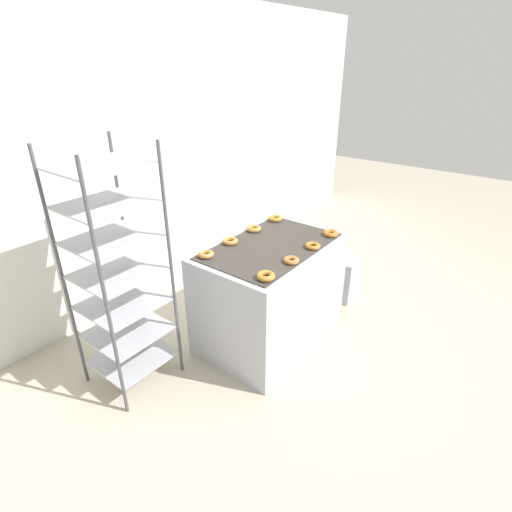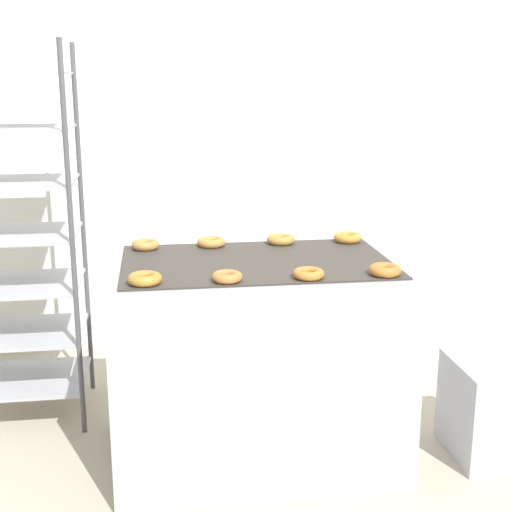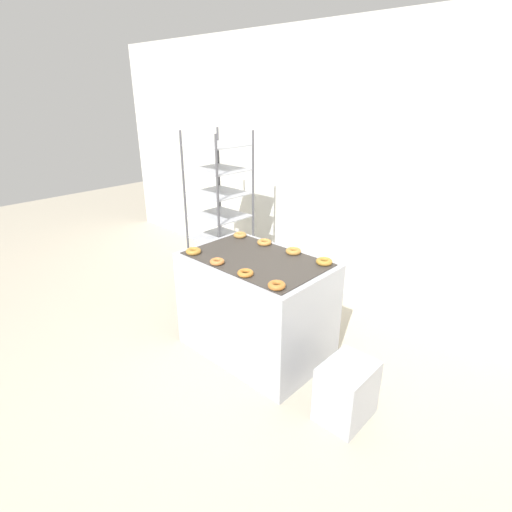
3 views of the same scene
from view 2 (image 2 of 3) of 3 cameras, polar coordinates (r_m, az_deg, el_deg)
name	(u,v)px [view 2 (image 2 of 3)]	position (r m, az deg, el deg)	size (l,w,h in m)	color
wall_back	(221,117)	(4.36, -2.78, 11.06)	(8.00, 0.05, 2.80)	silver
fryer_machine	(256,360)	(3.12, 0.01, -8.30)	(1.21, 0.79, 0.89)	#A8AAB2
baking_rack_cart	(21,235)	(3.54, -18.28, 1.64)	(0.55, 0.52, 1.80)	#4C4C51
glaze_bin	(487,409)	(3.37, 18.00, -11.54)	(0.31, 0.40, 0.44)	#A8AAB2
donut_near_left	(145,279)	(2.68, -8.89, -1.81)	(0.13, 0.13, 0.04)	#A9762E
donut_near_midleft	(227,277)	(2.68, -2.33, -1.67)	(0.12, 0.12, 0.04)	#BA6F36
donut_near_midright	(309,274)	(2.73, 4.23, -1.42)	(0.12, 0.12, 0.03)	#B5702B
donut_near_right	(385,270)	(2.81, 10.29, -1.11)	(0.13, 0.13, 0.04)	#B2692B
donut_far_left	(145,245)	(3.22, -8.84, 0.90)	(0.12, 0.12, 0.04)	#AA7A3B
donut_far_midleft	(211,242)	(3.24, -3.60, 1.12)	(0.13, 0.13, 0.04)	#B77C38
donut_far_midright	(281,239)	(3.28, 1.99, 1.34)	(0.13, 0.13, 0.04)	#B07C37
donut_far_right	(348,238)	(3.34, 7.33, 1.47)	(0.13, 0.13, 0.04)	#AC7C2E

